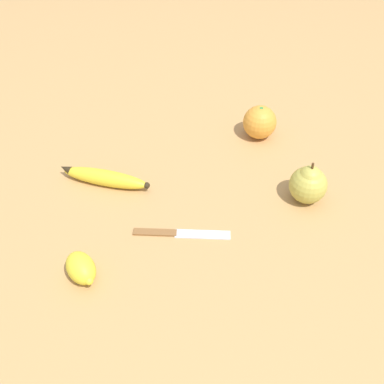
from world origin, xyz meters
The scene contains 6 objects.
ground_plane centered at (0.00, 0.00, 0.00)m, with size 3.00×3.00×0.00m, color tan.
banana centered at (0.19, -0.03, 0.02)m, with size 0.20×0.11×0.04m.
orange centered at (-0.18, -0.16, 0.04)m, with size 0.08×0.08×0.08m.
pear centered at (-0.23, 0.07, 0.04)m, with size 0.08×0.08×0.10m.
lemon centered at (0.23, 0.22, 0.02)m, with size 0.08×0.09×0.05m.
paring_knife centered at (0.05, 0.14, 0.00)m, with size 0.20×0.05×0.01m.
Camera 1 is at (0.09, 0.72, 0.67)m, focal length 42.00 mm.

